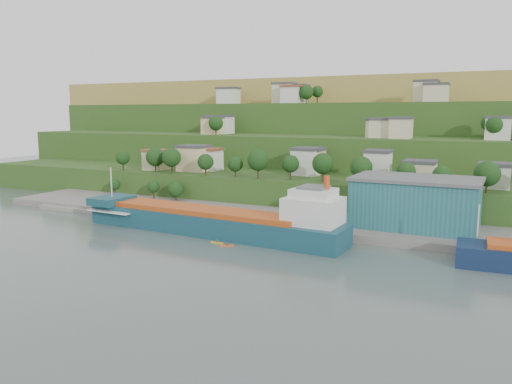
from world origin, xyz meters
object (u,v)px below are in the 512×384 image
Objects in this scene: warehouse at (416,202)px; kayak_orange at (227,245)px; caravan at (124,201)px; cargo_ship_near at (218,223)px.

warehouse reaches higher than kayak_orange.
cargo_ship_near is at bearing -24.38° from caravan.
caravan is 57.63m from kayak_orange.
warehouse is 4.90× the size of caravan.
caravan is at bearing 163.65° from cargo_ship_near.
cargo_ship_near reaches higher than warehouse.
cargo_ship_near is 22.75× the size of kayak_orange.
kayak_orange is (-37.72, -30.88, -8.19)m from warehouse.
warehouse is 9.74× the size of kayak_orange.
cargo_ship_near is 50.69m from warehouse.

